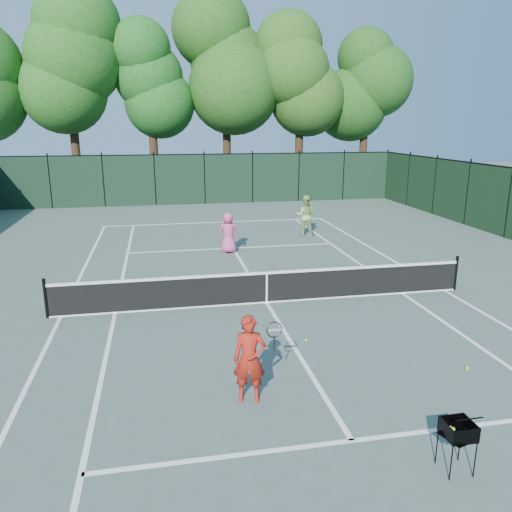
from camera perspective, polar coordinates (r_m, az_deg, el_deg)
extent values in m
plane|color=#495950|center=(14.05, 1.22, -5.36)|extent=(90.00, 90.00, 0.00)
cube|color=white|center=(14.02, -21.42, -6.48)|extent=(0.10, 23.77, 0.01)
cube|color=white|center=(16.07, 20.74, -3.69)|extent=(0.10, 23.77, 0.01)
cube|color=white|center=(13.82, -15.80, -6.29)|extent=(0.10, 23.77, 0.01)
cube|color=white|center=(15.41, 16.38, -4.11)|extent=(0.10, 23.77, 0.01)
cube|color=white|center=(25.38, -4.50, 3.87)|extent=(10.97, 0.10, 0.01)
cube|color=white|center=(8.58, 10.91, -20.01)|extent=(8.23, 0.10, 0.01)
cube|color=white|center=(20.07, -2.66, 0.91)|extent=(8.23, 0.10, 0.01)
cube|color=white|center=(14.05, 1.22, -5.34)|extent=(0.10, 12.80, 0.01)
cube|color=black|center=(13.90, 1.23, -3.60)|extent=(11.60, 0.03, 0.85)
cube|color=white|center=(13.77, 1.24, -1.94)|extent=(11.60, 0.05, 0.07)
cube|color=white|center=(14.04, 1.22, -5.28)|extent=(11.60, 0.05, 0.04)
cube|color=white|center=(13.90, 1.23, -3.60)|extent=(0.05, 0.04, 0.91)
cylinder|color=black|center=(13.91, -22.90, -4.49)|extent=(0.09, 0.09, 1.06)
cylinder|color=black|center=(16.09, 21.87, -1.82)|extent=(0.09, 0.09, 1.06)
cube|color=black|center=(31.18, -5.89, 8.69)|extent=(24.00, 0.05, 3.00)
cylinder|color=black|center=(35.33, -19.80, 10.11)|extent=(0.56, 0.56, 4.80)
ellipsoid|color=#194A15|center=(35.45, -20.75, 20.29)|extent=(6.80, 6.80, 10.54)
cylinder|color=black|center=(34.77, -11.52, 10.20)|extent=(0.56, 0.56, 4.30)
ellipsoid|color=#154C18|center=(34.78, -12.03, 19.42)|extent=(6.00, 6.00, 9.30)
cylinder|color=black|center=(35.57, -3.33, 11.14)|extent=(0.56, 0.56, 5.00)
ellipsoid|color=#1B4614|center=(35.73, -3.50, 21.63)|extent=(7.00, 7.00, 10.85)
cylinder|color=black|center=(35.93, 4.90, 10.83)|extent=(0.56, 0.56, 4.60)
ellipsoid|color=#1F4714|center=(35.99, 5.12, 20.18)|extent=(6.20, 6.20, 9.61)
cylinder|color=black|center=(38.07, 12.07, 10.64)|extent=(0.56, 0.56, 4.40)
ellipsoid|color=#174112|center=(38.08, 12.55, 18.96)|extent=(5.80, 5.80, 8.99)
imported|color=#A01F12|center=(9.08, -0.73, -11.69)|extent=(0.65, 0.49, 1.62)
cylinder|color=black|center=(9.34, 2.09, -9.95)|extent=(0.03, 0.03, 0.30)
torus|color=black|center=(9.23, 2.10, -8.43)|extent=(0.30, 0.10, 0.30)
imported|color=#CA4778|center=(19.23, -3.17, 2.68)|extent=(0.84, 0.62, 1.58)
imported|color=#9EBE5F|center=(22.31, 5.64, 4.63)|extent=(1.04, 0.91, 1.79)
cylinder|color=black|center=(8.03, 21.40, -21.19)|extent=(0.02, 0.02, 0.56)
cylinder|color=black|center=(8.22, 23.75, -20.55)|extent=(0.02, 0.02, 0.56)
cylinder|color=black|center=(8.29, 19.96, -19.81)|extent=(0.02, 0.02, 0.56)
cylinder|color=black|center=(8.46, 22.26, -19.24)|extent=(0.02, 0.02, 0.56)
cube|color=black|center=(8.03, 22.13, -17.87)|extent=(0.51, 0.51, 0.23)
sphere|color=#BEE72F|center=(8.07, 22.08, -18.26)|extent=(0.06, 0.06, 0.06)
sphere|color=#BEE72F|center=(8.07, 22.08, -18.26)|extent=(0.06, 0.06, 0.06)
sphere|color=#BEE72F|center=(8.07, 22.08, -18.26)|extent=(0.06, 0.06, 0.06)
sphere|color=#BEE72F|center=(8.07, 22.08, -18.26)|extent=(0.06, 0.06, 0.06)
sphere|color=#BEE72F|center=(8.07, 22.08, -18.26)|extent=(0.06, 0.06, 0.06)
sphere|color=#BEE72F|center=(8.07, 22.08, -18.26)|extent=(0.06, 0.06, 0.06)
sphere|color=#BEE72F|center=(8.07, 22.08, -18.26)|extent=(0.06, 0.06, 0.06)
sphere|color=#BEE72F|center=(8.07, 22.08, -18.26)|extent=(0.06, 0.06, 0.06)
sphere|color=#BEE72F|center=(8.07, 22.08, -18.26)|extent=(0.06, 0.06, 0.06)
sphere|color=#BEE72F|center=(8.07, 22.08, -18.26)|extent=(0.06, 0.06, 0.06)
sphere|color=#BEE72F|center=(8.07, 22.08, -18.26)|extent=(0.06, 0.06, 0.06)
sphere|color=gold|center=(11.31, 22.98, -11.70)|extent=(0.07, 0.07, 0.07)
sphere|color=#D3E72F|center=(11.72, 5.74, -9.54)|extent=(0.07, 0.07, 0.07)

